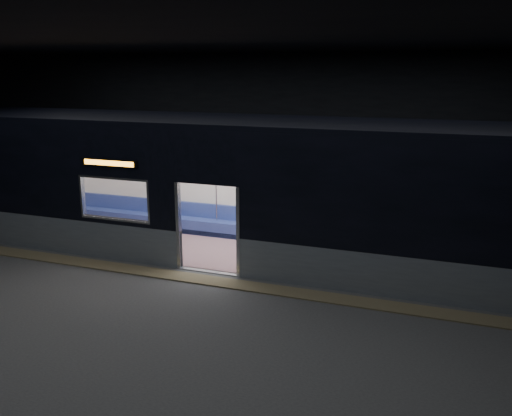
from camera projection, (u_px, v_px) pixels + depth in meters
The scene contains 7 objects.
station_floor at pixel (188, 289), 11.40m from camera, with size 24.00×14.00×0.01m, color #47494C.
station_envelope at pixel (182, 113), 10.48m from camera, with size 24.00×14.00×5.00m.
tactile_strip at pixel (199, 279), 11.89m from camera, with size 22.80×0.50×0.03m, color #8C7F59.
metro_car at pixel (233, 181), 13.25m from camera, with size 18.00×3.04×3.35m.
passenger at pixel (423, 229), 12.94m from camera, with size 0.40×0.68×1.36m.
handbag at pixel (422, 236), 12.76m from camera, with size 0.26×0.22×0.13m, color black.
transit_map at pixel (437, 199), 12.96m from camera, with size 1.01×0.03×0.66m, color white.
Camera 1 is at (4.99, -9.47, 4.50)m, focal length 38.00 mm.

